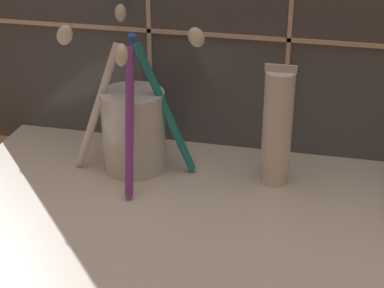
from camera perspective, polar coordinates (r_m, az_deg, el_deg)
The scene contains 3 objects.
sink_counter at distance 66.18cm, azimuth 4.88°, elevation -7.92°, with size 66.67×35.68×2.00cm, color silver.
toothbrush_cup at distance 73.90cm, azimuth -5.25°, elevation 1.65°, with size 16.60×16.30×18.07cm.
toothpaste_tube at distance 70.25cm, azimuth 7.59°, elevation 1.55°, with size 3.38×3.22×14.03cm.
Camera 1 is at (6.86, -54.28, 38.23)cm, focal length 60.00 mm.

